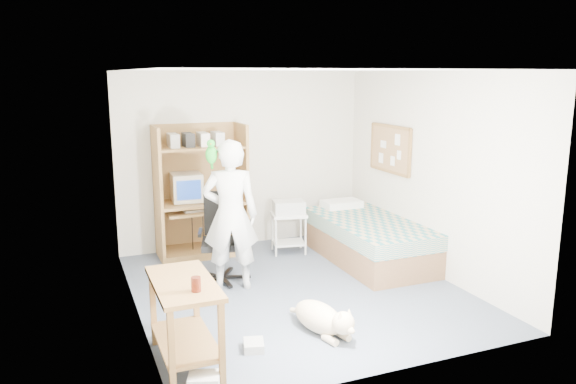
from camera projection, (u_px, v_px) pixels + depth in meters
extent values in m
plane|color=#475061|center=(297.00, 289.00, 6.54)|extent=(4.00, 4.00, 0.00)
cube|color=beige|center=(243.00, 160.00, 8.10)|extent=(3.60, 0.02, 2.50)
cube|color=beige|center=(431.00, 174.00, 6.95)|extent=(0.02, 4.00, 2.50)
cube|color=beige|center=(132.00, 197.00, 5.62)|extent=(0.02, 4.00, 2.50)
cube|color=white|center=(297.00, 70.00, 6.03)|extent=(3.60, 4.00, 0.02)
cube|color=brown|center=(158.00, 194.00, 7.43)|extent=(0.04, 0.60, 1.80)
cube|color=brown|center=(242.00, 188.00, 7.85)|extent=(0.04, 0.60, 1.80)
cube|color=brown|center=(196.00, 187.00, 7.90)|extent=(1.20, 0.02, 1.80)
cube|color=brown|center=(201.00, 202.00, 7.67)|extent=(1.12, 0.60, 0.04)
cube|color=brown|center=(203.00, 211.00, 7.62)|extent=(1.00, 0.50, 0.03)
cube|color=brown|center=(200.00, 147.00, 7.52)|extent=(1.12, 0.55, 0.03)
cube|color=brown|center=(203.00, 251.00, 7.81)|extent=(1.12, 0.60, 0.10)
cube|color=brown|center=(368.00, 247.00, 7.53)|extent=(1.00, 2.00, 0.36)
cube|color=#2D7479|center=(369.00, 227.00, 7.47)|extent=(1.02, 2.02, 0.20)
cube|color=white|center=(341.00, 204.00, 8.16)|extent=(0.55, 0.35, 0.12)
cube|color=brown|center=(183.00, 283.00, 4.73)|extent=(0.50, 1.00, 0.04)
cube|color=brown|center=(172.00, 353.00, 4.33)|extent=(0.05, 0.05, 0.70)
cube|color=brown|center=(222.00, 344.00, 4.48)|extent=(0.05, 0.05, 0.70)
cube|color=brown|center=(153.00, 309.00, 5.14)|extent=(0.05, 0.05, 0.70)
cube|color=brown|center=(196.00, 302.00, 5.29)|extent=(0.05, 0.05, 0.70)
cube|color=brown|center=(186.00, 341.00, 4.84)|extent=(0.46, 0.92, 0.03)
cube|color=olive|center=(390.00, 149.00, 7.71)|extent=(0.03, 0.90, 0.60)
cube|color=brown|center=(391.00, 126.00, 7.65)|extent=(0.04, 0.94, 0.04)
cube|color=brown|center=(389.00, 171.00, 7.77)|extent=(0.04, 0.94, 0.04)
cylinder|color=black|center=(222.00, 277.00, 6.82)|extent=(0.59, 0.59, 0.06)
cylinder|color=black|center=(222.00, 263.00, 6.78)|extent=(0.06, 0.06, 0.40)
cube|color=black|center=(221.00, 244.00, 6.73)|extent=(0.57, 0.57, 0.08)
cube|color=black|center=(221.00, 213.00, 6.88)|extent=(0.42, 0.18, 0.54)
cube|color=black|center=(200.00, 232.00, 6.67)|extent=(0.12, 0.30, 0.04)
cube|color=black|center=(242.00, 231.00, 6.72)|extent=(0.12, 0.30, 0.04)
imported|color=silver|center=(230.00, 215.00, 6.44)|extent=(0.73, 0.58, 1.75)
ellipsoid|color=#13841E|center=(211.00, 155.00, 6.23)|extent=(0.13, 0.13, 0.21)
sphere|color=#13841E|center=(211.00, 144.00, 6.17)|extent=(0.09, 0.09, 0.09)
cone|color=#D66113|center=(211.00, 144.00, 6.13)|extent=(0.05, 0.05, 0.04)
cylinder|color=#13841E|center=(212.00, 164.00, 6.31)|extent=(0.07, 0.14, 0.12)
ellipsoid|color=beige|center=(318.00, 317.00, 5.46)|extent=(0.45, 0.69, 0.29)
sphere|color=beige|center=(343.00, 323.00, 5.16)|extent=(0.21, 0.21, 0.21)
cone|color=beige|center=(340.00, 315.00, 5.10)|extent=(0.06, 0.06, 0.08)
cone|color=beige|center=(349.00, 312.00, 5.16)|extent=(0.06, 0.06, 0.08)
ellipsoid|color=beige|center=(350.00, 330.00, 5.10)|extent=(0.10, 0.13, 0.07)
cylinder|color=beige|center=(297.00, 311.00, 5.74)|extent=(0.10, 0.21, 0.10)
cube|color=silver|center=(289.00, 215.00, 7.79)|extent=(0.54, 0.46, 0.04)
cube|color=silver|center=(289.00, 243.00, 7.88)|extent=(0.49, 0.42, 0.03)
cylinder|color=silver|center=(279.00, 238.00, 7.63)|extent=(0.03, 0.03, 0.55)
cylinder|color=silver|center=(307.00, 235.00, 7.78)|extent=(0.03, 0.03, 0.55)
cylinder|color=silver|center=(271.00, 232.00, 7.92)|extent=(0.03, 0.03, 0.55)
cylinder|color=silver|center=(298.00, 229.00, 8.07)|extent=(0.03, 0.03, 0.55)
cube|color=#B7B7B2|center=(289.00, 207.00, 7.77)|extent=(0.48, 0.40, 0.18)
cube|color=beige|center=(186.00, 187.00, 7.60)|extent=(0.42, 0.44, 0.38)
cube|color=navy|center=(189.00, 190.00, 7.41)|extent=(0.32, 0.03, 0.26)
cube|color=beige|center=(200.00, 210.00, 7.56)|extent=(0.46, 0.20, 0.03)
cylinder|color=yellow|center=(224.00, 196.00, 7.73)|extent=(0.08, 0.08, 0.12)
cylinder|color=#41140A|center=(196.00, 284.00, 4.50)|extent=(0.08, 0.08, 0.12)
cube|color=white|center=(204.00, 381.00, 4.50)|extent=(0.30, 0.27, 0.10)
cube|color=#A8A9A4|center=(254.00, 345.00, 5.10)|extent=(0.23, 0.26, 0.08)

